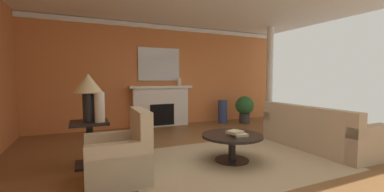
{
  "coord_description": "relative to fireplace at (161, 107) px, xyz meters",
  "views": [
    {
      "loc": [
        -2.28,
        -3.56,
        1.37
      ],
      "look_at": [
        -0.11,
        1.16,
        1.0
      ],
      "focal_mm": 22.97,
      "sensor_mm": 36.0,
      "label": 1
    }
  ],
  "objects": [
    {
      "name": "book_red_cover",
      "position": [
        0.21,
        -3.55,
        -0.08
      ],
      "size": [
        0.24,
        0.19,
        0.04
      ],
      "primitive_type": "cube",
      "rotation": [
        0.0,
        0.0,
        -0.14
      ],
      "color": "tan",
      "rests_on": "coffee_table"
    },
    {
      "name": "vase_on_side_table",
      "position": [
        -1.83,
        -2.73,
        0.38
      ],
      "size": [
        0.15,
        0.15,
        0.46
      ],
      "primitive_type": "cylinder",
      "color": "beige",
      "rests_on": "side_table"
    },
    {
      "name": "coffee_table",
      "position": [
        0.16,
        -3.39,
        -0.22
      ],
      "size": [
        1.0,
        1.0,
        0.45
      ],
      "color": "black",
      "rests_on": "ground_plane"
    },
    {
      "name": "sofa",
      "position": [
        2.06,
        -3.45,
        -0.25
      ],
      "size": [
        0.92,
        2.11,
        0.85
      ],
      "color": "tan",
      "rests_on": "ground_plane"
    },
    {
      "name": "armchair_near_window",
      "position": [
        -1.64,
        -3.41,
        -0.25
      ],
      "size": [
        0.82,
        0.82,
        0.95
      ],
      "color": "#C1B293",
      "rests_on": "ground_plane"
    },
    {
      "name": "table_lamp",
      "position": [
        -1.98,
        -2.61,
        0.67
      ],
      "size": [
        0.44,
        0.44,
        0.75
      ],
      "color": "black",
      "rests_on": "side_table"
    },
    {
      "name": "potted_plant",
      "position": [
        2.49,
        -0.6,
        -0.06
      ],
      "size": [
        0.56,
        0.56,
        0.83
      ],
      "color": "#333333",
      "rests_on": "ground_plane"
    },
    {
      "name": "side_table",
      "position": [
        -1.98,
        -2.61,
        -0.15
      ],
      "size": [
        0.56,
        0.56,
        0.7
      ],
      "color": "black",
      "rests_on": "ground_plane"
    },
    {
      "name": "book_art_folio",
      "position": [
        0.14,
        -3.49,
        -0.04
      ],
      "size": [
        0.29,
        0.27,
        0.04
      ],
      "primitive_type": "cube",
      "rotation": [
        0.0,
        0.0,
        0.36
      ],
      "color": "tan",
      "rests_on": "coffee_table"
    },
    {
      "name": "area_rug",
      "position": [
        0.16,
        -3.39,
        -0.55
      ],
      "size": [
        3.31,
        2.41,
        0.01
      ],
      "primitive_type": "cube",
      "color": "tan",
      "rests_on": "ground_plane"
    },
    {
      "name": "vase_tall_corner",
      "position": [
        1.89,
        -0.3,
        -0.2
      ],
      "size": [
        0.28,
        0.28,
        0.71
      ],
      "primitive_type": "cylinder",
      "color": "navy",
      "rests_on": "ground_plane"
    },
    {
      "name": "crown_moulding",
      "position": [
        0.18,
        0.13,
        2.29
      ],
      "size": [
        7.83,
        0.08,
        0.12
      ],
      "primitive_type": "cube",
      "color": "white"
    },
    {
      "name": "wall_fireplace",
      "position": [
        0.18,
        0.21,
        0.91
      ],
      "size": [
        7.83,
        0.12,
        2.92
      ],
      "primitive_type": "cube",
      "color": "#CC723D",
      "rests_on": "ground_plane"
    },
    {
      "name": "ground_plane",
      "position": [
        0.18,
        -3.17,
        -0.55
      ],
      "size": [
        9.4,
        9.4,
        0.0
      ],
      "primitive_type": "plane",
      "color": "brown"
    },
    {
      "name": "vase_mantel_right",
      "position": [
        0.55,
        -0.05,
        0.72
      ],
      "size": [
        0.11,
        0.11,
        0.22
      ],
      "primitive_type": "cylinder",
      "color": "beige",
      "rests_on": "fireplace"
    },
    {
      "name": "fireplace",
      "position": [
        0.0,
        0.0,
        0.0
      ],
      "size": [
        1.8,
        0.35,
        1.16
      ],
      "color": "white",
      "rests_on": "ground_plane"
    },
    {
      "name": "column_white",
      "position": [
        3.22,
        -0.85,
        0.91
      ],
      "size": [
        0.2,
        0.2,
        2.92
      ],
      "primitive_type": "cylinder",
      "color": "white",
      "rests_on": "ground_plane"
    },
    {
      "name": "mantel_mirror",
      "position": [
        0.0,
        0.12,
        1.23
      ],
      "size": [
        1.22,
        0.04,
        0.94
      ],
      "primitive_type": "cube",
      "color": "silver"
    }
  ]
}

